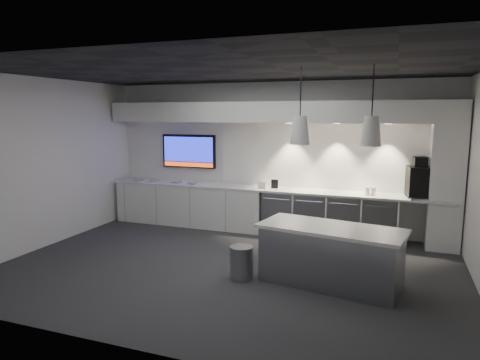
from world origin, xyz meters
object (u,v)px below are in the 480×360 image
at_px(island, 330,256).
at_px(bin, 242,262).
at_px(wall_tv, 189,151).
at_px(coffee_machine, 419,181).

bearing_deg(island, bin, -159.95).
bearing_deg(island, wall_tv, 153.66).
relative_size(island, coffee_machine, 2.87).
height_order(wall_tv, coffee_machine, wall_tv).
height_order(bin, coffee_machine, coffee_machine).
height_order(wall_tv, island, wall_tv).
distance_m(bin, coffee_machine, 3.64).
height_order(island, coffee_machine, coffee_machine).
xyz_separation_m(wall_tv, bin, (2.24, -2.78, -1.32)).
relative_size(wall_tv, coffee_machine, 1.72).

